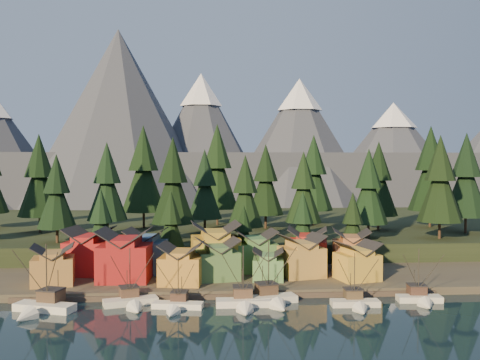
{
  "coord_description": "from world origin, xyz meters",
  "views": [
    {
      "loc": [
        -4.88,
        -84.33,
        25.84
      ],
      "look_at": [
        3.37,
        30.0,
        21.84
      ],
      "focal_mm": 40.0,
      "sensor_mm": 36.0,
      "label": 1
    }
  ],
  "objects": [
    {
      "name": "ground",
      "position": [
        0.0,
        0.0,
        0.0
      ],
      "size": [
        500.0,
        500.0,
        0.0
      ],
      "primitive_type": "plane",
      "color": "black",
      "rests_on": "ground"
    },
    {
      "name": "shore_strip",
      "position": [
        0.0,
        40.0,
        0.75
      ],
      "size": [
        400.0,
        50.0,
        1.5
      ],
      "primitive_type": "cube",
      "color": "#3E372D",
      "rests_on": "ground"
    },
    {
      "name": "hillside",
      "position": [
        0.0,
        90.0,
        3.0
      ],
      "size": [
        420.0,
        100.0,
        6.0
      ],
      "primitive_type": "cube",
      "color": "black",
      "rests_on": "ground"
    },
    {
      "name": "dock",
      "position": [
        0.0,
        16.5,
        0.5
      ],
      "size": [
        80.0,
        4.0,
        1.0
      ],
      "primitive_type": "cube",
      "color": "#4F4239",
      "rests_on": "ground"
    },
    {
      "name": "mountain_ridge",
      "position": [
        -4.2,
        213.59,
        26.06
      ],
      "size": [
        560.0,
        190.0,
        90.0
      ],
      "color": "#494C5E",
      "rests_on": "ground"
    },
    {
      "name": "boat_0",
      "position": [
        -32.36,
        8.1,
        2.48
      ],
      "size": [
        11.31,
        11.89,
        12.89
      ],
      "rotation": [
        0.0,
        0.0,
        -0.32
      ],
      "color": "silver",
      "rests_on": "ground"
    },
    {
      "name": "boat_1",
      "position": [
        -17.35,
        11.22,
        2.13
      ],
      "size": [
        10.32,
        10.78,
        11.29
      ],
      "rotation": [
        0.0,
        0.0,
        0.3
      ],
      "color": "silver",
      "rests_on": "ground"
    },
    {
      "name": "boat_2",
      "position": [
        -9.31,
        8.46,
        1.81
      ],
      "size": [
        9.4,
        9.98,
        9.89
      ],
      "rotation": [
        0.0,
        0.0,
        -0.17
      ],
      "color": "white",
      "rests_on": "ground"
    },
    {
      "name": "boat_3",
      "position": [
        2.52,
        8.82,
        2.29
      ],
      "size": [
        10.08,
        10.96,
        11.92
      ],
      "rotation": [
        0.0,
        0.0,
        -0.01
      ],
      "color": "silver",
      "rests_on": "ground"
    },
    {
      "name": "boat_4",
      "position": [
        7.79,
        10.75,
        2.42
      ],
      "size": [
        10.62,
        11.21,
        12.42
      ],
      "rotation": [
        0.0,
        0.0,
        0.24
      ],
      "color": "beige",
      "rests_on": "ground"
    },
    {
      "name": "boat_5",
      "position": [
        22.42,
        7.52,
        2.02
      ],
      "size": [
        8.9,
        9.65,
        10.52
      ],
      "rotation": [
        0.0,
        0.0,
        -0.04
      ],
      "color": "beige",
      "rests_on": "ground"
    },
    {
      "name": "boat_6",
      "position": [
        35.02,
        9.63,
        2.19
      ],
      "size": [
        8.43,
        9.05,
        10.84
      ],
      "rotation": [
        0.0,
        0.0,
        -0.08
      ],
      "color": "beige",
      "rests_on": "ground"
    },
    {
      "name": "house_front_0",
      "position": [
        -34.22,
        22.83,
        5.63
      ],
      "size": [
        9.02,
        8.67,
        7.85
      ],
      "rotation": [
        0.0,
        0.0,
        0.17
      ],
      "color": "olive",
      "rests_on": "shore_strip"
    },
    {
      "name": "house_front_1",
      "position": [
        -20.55,
        25.41,
        7.04
      ],
      "size": [
        10.8,
        10.42,
        10.55
      ],
      "rotation": [
        0.0,
        0.0,
        -0.06
      ],
      "color": "maroon",
      "rests_on": "shore_strip"
    },
    {
      "name": "house_front_2",
      "position": [
        -8.94,
        21.84,
        5.73
      ],
      "size": [
        9.37,
        9.42,
        8.06
      ],
      "rotation": [
        0.0,
        0.0,
        -0.15
      ],
      "color": "#AD7A2C",
      "rests_on": "shore_strip"
    },
    {
      "name": "house_front_3",
      "position": [
        -1.62,
        25.39,
        5.92
      ],
      "size": [
        9.54,
        9.23,
        8.41
      ],
      "rotation": [
        0.0,
        0.0,
        0.18
      ],
      "color": "#486D3B",
      "rests_on": "shore_strip"
    },
    {
      "name": "house_front_4",
      "position": [
        8.75,
        24.01,
        4.83
      ],
      "size": [
        7.04,
        7.47,
        6.35
      ],
      "rotation": [
        0.0,
        0.0,
        -0.14
      ],
      "color": "#518246",
      "rests_on": "shore_strip"
    },
    {
      "name": "house_front_5",
      "position": [
        16.16,
        26.57,
        6.17
      ],
      "size": [
        9.99,
        9.42,
        8.89
      ],
      "rotation": [
        0.0,
        0.0,
        0.23
      ],
      "color": "#AC833D",
      "rests_on": "shore_strip"
    },
    {
      "name": "house_front_6",
      "position": [
        27.01,
        22.76,
        5.61
      ],
      "size": [
        9.28,
        8.96,
        7.81
      ],
      "rotation": [
        0.0,
        0.0,
        0.23
      ],
      "color": "gold",
      "rests_on": "shore_strip"
    },
    {
      "name": "house_back_0",
      "position": [
        -29.06,
        32.23,
        6.79
      ],
      "size": [
        10.75,
        10.46,
        10.07
      ],
      "rotation": [
        0.0,
        0.0,
        -0.19
      ],
      "color": "maroon",
      "rests_on": "shore_strip"
    },
    {
      "name": "house_back_1",
      "position": [
        -17.14,
        33.14,
        6.5
      ],
      "size": [
        9.51,
        9.6,
        9.52
      ],
      "rotation": [
        0.0,
        0.0,
        -0.13
      ],
      "color": "#365781",
      "rests_on": "shore_strip"
    },
    {
      "name": "house_back_2",
      "position": [
        -1.85,
        33.0,
        7.22
      ],
      "size": [
        11.0,
        10.23,
        10.9
      ],
      "rotation": [
        0.0,
        0.0,
        0.08
      ],
      "color": "#A7852B",
      "rests_on": "shore_strip"
    },
    {
      "name": "house_back_3",
      "position": [
        7.03,
        32.95,
        6.28
      ],
      "size": [
        9.63,
        8.74,
        9.09
      ],
      "rotation": [
        0.0,
        0.0,
        0.09
      ],
      "color": "#45753F",
      "rests_on": "shore_strip"
    },
    {
      "name": "house_back_4",
      "position": [
        18.77,
        33.57,
        6.43
      ],
      "size": [
        10.19,
        9.93,
        9.4
      ],
      "rotation": [
        0.0,
        0.0,
        -0.22
      ],
      "color": "#A12119",
      "rests_on": "shore_strip"
    },
    {
      "name": "house_back_5",
      "position": [
        28.72,
        32.99,
        6.21
      ],
      "size": [
        9.28,
        9.36,
        8.98
      ],
      "rotation": [
        0.0,
        0.0,
        -0.18
      ],
      "color": "#9A5E36",
      "rests_on": "shore_strip"
    },
    {
      "name": "tree_hill_1",
      "position": [
        -50.0,
        68.0,
        21.07
      ],
      "size": [
        11.83,
        11.83,
        27.56
      ],
      "color": "#332319",
      "rests_on": "hillside"
    },
    {
      "name": "tree_hill_2",
      "position": [
        -40.0,
        48.0,
        17.86
      ],
      "size": [
        9.31,
        9.31,
        21.7
      ],
      "color": "#332319",
      "rests_on": "hillside"
    },
    {
      "name": "tree_hill_3",
      "position": [
        -30.0,
        60.0,
        19.69
      ],
      "size": [
        10.75,
        10.75,
        25.04
      ],
      "color": "#332319",
      "rests_on": "hillside"
    },
    {
      "name": "tree_hill_4",
      "position": [
        -22.0,
        75.0,
        22.7
      ],
      "size": [
        13.11,
        13.11,
        30.55
      ],
      "color": "#332319",
      "rests_on": "hillside"
    },
    {
      "name": "tree_hill_5",
      "position": [
        -12.0,
        50.0,
        20.21
      ],
      "size": [
        11.16,
        11.16,
        25.99
      ],
      "color": "#332319",
      "rests_on": "hillside"
    },
    {
      "name": "tree_hill_6",
      "position": [
        -4.0,
        65.0,
        18.74
      ],
      "size": [
        10.01,
        10.01,
        23.32
      ],
      "color": "#332319",
      "rests_on": "hillside"
    },
    {
      "name": "tree_hill_7",
      "position": [
        6.0,
        48.0,
        17.75
      ],
      "size": [
        9.23,
        9.23,
        21.5
      ],
      "color": "#332319",
      "rests_on": "hillside"
    },
    {
      "name": "tree_hill_8",
      "position": [
        14.0,
        72.0,
        19.66
      ],
      "size": [
        10.73,
        10.73,
        25.0
      ],
      "color": "#332319",
      "rests_on": "hillside"
    },
    {
      "name": "tree_hill_9",
      "position": [
        22.0,
        55.0,
        18.32
      ],
      "size": [
        9.68,
        9.68,
        22.54
      ],
      "color": "#332319",
      "rests_on": "hillside"
    },
    {
      "name": "tree_hill_10",
      "position": [
        30.0,
        80.0,
        21.41
      ],
      "size": [
        12.1,
        12.1,
        28.18
      ],
      "color": "#332319",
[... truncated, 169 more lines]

